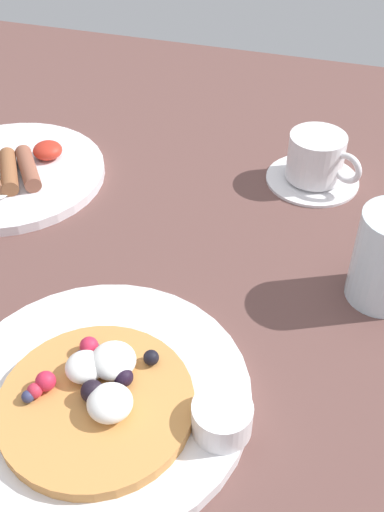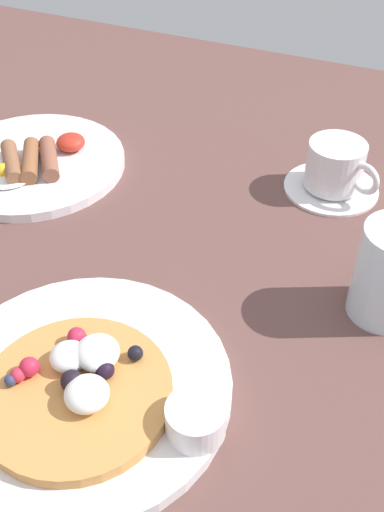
{
  "view_description": "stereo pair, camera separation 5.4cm",
  "coord_description": "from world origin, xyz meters",
  "px_view_note": "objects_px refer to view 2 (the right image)",
  "views": [
    {
      "loc": [
        0.15,
        -0.45,
        0.45
      ],
      "look_at": [
        0.01,
        0.0,
        0.04
      ],
      "focal_mm": 42.71,
      "sensor_mm": 36.0,
      "label": 1
    },
    {
      "loc": [
        0.2,
        -0.43,
        0.45
      ],
      "look_at": [
        0.01,
        0.0,
        0.04
      ],
      "focal_mm": 42.71,
      "sensor_mm": 36.0,
      "label": 2
    }
  ],
  "objects_px": {
    "pancake_plate": "(83,386)",
    "syrup_ramekin": "(196,419)",
    "coffee_cup": "(336,165)",
    "breakfast_plate": "(33,163)",
    "coffee_saucer": "(331,187)"
  },
  "relations": [
    {
      "from": "syrup_ramekin",
      "to": "coffee_cup",
      "type": "relative_size",
      "value": 0.52
    },
    {
      "from": "breakfast_plate",
      "to": "coffee_saucer",
      "type": "distance_m",
      "value": 0.4
    },
    {
      "from": "syrup_ramekin",
      "to": "coffee_cup",
      "type": "height_order",
      "value": "coffee_cup"
    },
    {
      "from": "breakfast_plate",
      "to": "coffee_cup",
      "type": "xyz_separation_m",
      "value": [
        0.38,
        0.11,
        0.03
      ]
    },
    {
      "from": "breakfast_plate",
      "to": "coffee_cup",
      "type": "relative_size",
      "value": 2.54
    },
    {
      "from": "syrup_ramekin",
      "to": "coffee_saucer",
      "type": "bearing_deg",
      "value": 87.5
    },
    {
      "from": "syrup_ramekin",
      "to": "breakfast_plate",
      "type": "xyz_separation_m",
      "value": [
        -0.36,
        0.29,
        -0.02
      ]
    },
    {
      "from": "pancake_plate",
      "to": "coffee_cup",
      "type": "height_order",
      "value": "coffee_cup"
    },
    {
      "from": "pancake_plate",
      "to": "syrup_ramekin",
      "type": "bearing_deg",
      "value": -2.63
    },
    {
      "from": "syrup_ramekin",
      "to": "breakfast_plate",
      "type": "distance_m",
      "value": 0.47
    },
    {
      "from": "pancake_plate",
      "to": "breakfast_plate",
      "type": "xyz_separation_m",
      "value": [
        -0.25,
        0.29,
        -0.0
      ]
    },
    {
      "from": "breakfast_plate",
      "to": "coffee_saucer",
      "type": "bearing_deg",
      "value": 15.86
    },
    {
      "from": "pancake_plate",
      "to": "breakfast_plate",
      "type": "bearing_deg",
      "value": 131.1
    },
    {
      "from": "syrup_ramekin",
      "to": "coffee_saucer",
      "type": "height_order",
      "value": "syrup_ramekin"
    },
    {
      "from": "pancake_plate",
      "to": "coffee_cup",
      "type": "distance_m",
      "value": 0.42
    }
  ]
}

